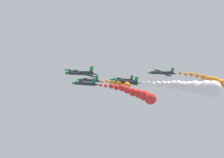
{
  "coord_description": "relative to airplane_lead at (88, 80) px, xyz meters",
  "views": [
    {
      "loc": [
        -64.49,
        -61.34,
        125.18
      ],
      "look_at": [
        0.0,
        0.0,
        121.22
      ],
      "focal_mm": 44.09,
      "sensor_mm": 36.0,
      "label": 1
    }
  ],
  "objects": [
    {
      "name": "airplane_lead",
      "position": [
        0.0,
        0.0,
        0.0
      ],
      "size": [
        9.52,
        10.35,
        2.69
      ],
      "rotation": [
        0.0,
        0.14,
        0.0
      ],
      "color": "#23282D"
    },
    {
      "name": "smoke_trail_lead",
      "position": [
        -1.31,
        -16.38,
        -0.59
      ],
      "size": [
        3.61,
        14.05,
        2.55
      ],
      "color": "orange"
    },
    {
      "name": "airplane_left_inner",
      "position": [
        -9.54,
        -8.78,
        -0.39
      ],
      "size": [
        9.54,
        10.35,
        2.56
      ],
      "rotation": [
        0.0,
        0.11,
        0.0
      ],
      "color": "#23282D"
    },
    {
      "name": "smoke_trail_left_inner",
      "position": [
        -11.39,
        -30.91,
        -1.87
      ],
      "size": [
        4.85,
        21.55,
        4.16
      ],
      "color": "red"
    },
    {
      "name": "airplane_right_inner",
      "position": [
        8.07,
        -8.9,
        0.14
      ],
      "size": [
        9.5,
        10.35,
        2.76
      ],
      "rotation": [
        0.0,
        0.15,
        0.0
      ],
      "color": "#23282D"
    },
    {
      "name": "airplane_left_outer",
      "position": [
        -0.54,
        -17.71,
        0.05
      ],
      "size": [
        9.43,
        10.35,
        3.01
      ],
      "rotation": [
        0.0,
        0.21,
        0.0
      ],
      "color": "#23282D"
    },
    {
      "name": "smoke_trail_left_outer",
      "position": [
        -5.74,
        -43.32,
        0.06
      ],
      "size": [
        10.31,
        26.63,
        3.54
      ],
      "color": "white"
    },
    {
      "name": "airplane_right_outer",
      "position": [
        -19.43,
        -18.57,
        3.18
      ],
      "size": [
        9.42,
        10.35,
        3.03
      ],
      "rotation": [
        0.0,
        0.21,
        0.0
      ],
      "color": "#23282D"
    },
    {
      "name": "airplane_trailing",
      "position": [
        17.66,
        -19.06,
        2.68
      ],
      "size": [
        9.34,
        10.35,
        3.2
      ],
      "rotation": [
        0.0,
        0.25,
        0.0
      ],
      "color": "#23282D"
    }
  ]
}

